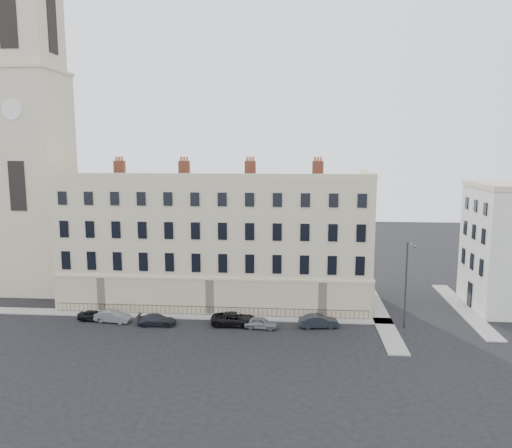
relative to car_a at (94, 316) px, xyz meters
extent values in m
plane|color=black|center=(18.20, -2.75, -0.58)|extent=(160.00, 160.00, 0.00)
cube|color=beige|center=(12.20, 9.25, 6.92)|extent=(36.00, 12.00, 15.00)
cube|color=#BEAC8F|center=(12.20, 3.17, 1.42)|extent=(36.10, 0.18, 4.00)
cube|color=#BEAC8F|center=(30.28, 9.25, 1.42)|extent=(0.18, 12.10, 4.00)
cube|color=beige|center=(12.20, 3.40, 14.82)|extent=(36.00, 0.35, 0.80)
cube|color=beige|center=(30.05, 9.25, 14.82)|extent=(0.35, 12.00, 0.80)
cube|color=brown|center=(0.20, 9.25, 15.42)|extent=(1.30, 0.70, 2.00)
cube|color=brown|center=(8.20, 9.25, 15.42)|extent=(1.30, 0.70, 2.00)
cube|color=brown|center=(16.20, 9.25, 15.42)|extent=(1.30, 0.70, 2.00)
cube|color=brown|center=(24.20, 9.25, 15.42)|extent=(1.30, 0.70, 2.00)
cube|color=beige|center=(-11.80, 11.25, 13.42)|extent=(8.00, 8.00, 28.00)
cube|color=beige|center=(-11.80, 11.25, 32.42)|extent=(7.04, 7.04, 10.00)
cube|color=black|center=(-11.80, 7.68, 32.92)|extent=(2.20, 0.14, 7.00)
cylinder|color=white|center=(-11.80, 7.19, 22.42)|extent=(2.40, 0.14, 2.40)
cube|color=gray|center=(8.20, 2.25, -0.52)|extent=(48.00, 2.00, 0.12)
cube|color=gray|center=(31.20, 5.25, -0.52)|extent=(2.00, 24.00, 0.12)
cube|color=gray|center=(41.20, 7.25, -0.52)|extent=(2.00, 20.00, 0.12)
cube|color=black|center=(12.20, 2.65, 0.44)|extent=(35.00, 0.04, 0.04)
cube|color=black|center=(12.20, 2.65, -0.46)|extent=(35.00, 0.04, 0.04)
imported|color=black|center=(0.00, 0.00, 0.00)|extent=(3.51, 1.68, 1.16)
imported|color=slate|center=(2.23, -0.23, 0.06)|extent=(3.98, 1.77, 1.27)
imported|color=#21252C|center=(7.23, -0.80, 0.01)|extent=(4.16, 1.93, 1.18)
imported|color=black|center=(15.41, -0.18, 0.11)|extent=(4.97, 2.31, 1.38)
imported|color=slate|center=(18.22, -0.85, 0.02)|extent=(3.62, 1.70, 1.20)
imported|color=black|center=(24.22, -0.04, 0.10)|extent=(4.25, 1.96, 1.35)
cylinder|color=#333438|center=(33.09, 0.73, 3.96)|extent=(0.18, 0.18, 9.08)
cylinder|color=#333438|center=(33.28, -0.04, 8.38)|extent=(0.52, 1.68, 0.11)
cube|color=#333438|center=(33.46, -0.81, 8.33)|extent=(0.33, 0.60, 0.14)
camera|label=1|loc=(21.83, -50.17, 17.96)|focal=35.00mm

